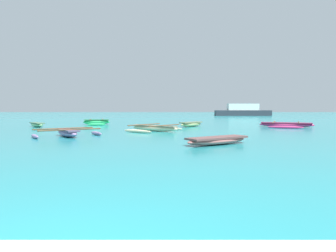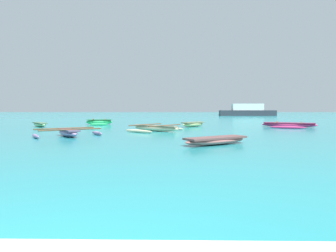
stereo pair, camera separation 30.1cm
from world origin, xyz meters
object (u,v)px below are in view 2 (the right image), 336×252
Objects in this scene: moored_boat_3 at (99,122)px; moored_boat_4 at (40,124)px; moored_boat_0 at (68,133)px; moored_boat_2 at (155,128)px; moored_boat_5 at (289,125)px; moored_boat_1 at (216,140)px; moored_boat_6 at (193,124)px; distant_ferry at (247,111)px.

moored_boat_3 is 1.58× the size of moored_boat_4.
moored_boat_0 is 0.89× the size of moored_boat_2.
moored_boat_2 is 10.70m from moored_boat_4.
moored_boat_5 is (10.49, 4.41, -0.00)m from moored_boat_2.
moored_boat_1 is 17.61m from moored_boat_3.
moored_boat_6 is at bearing -32.52° from moored_boat_3.
moored_boat_2 is 1.25× the size of moored_boat_3.
moored_boat_3 is at bearing 150.85° from moored_boat_0.
moored_boat_4 is at bearing -150.91° from moored_boat_3.
moored_boat_0 is at bearing 121.21° from moored_boat_1.
moored_boat_1 is 0.65× the size of moored_boat_5.
moored_boat_6 is (-7.68, 0.43, 0.02)m from moored_boat_5.
moored_boat_0 is 8.23m from moored_boat_1.
moored_boat_2 is (-2.98, 7.33, 0.02)m from moored_boat_1.
moored_boat_1 is 13.95m from moored_boat_5.
moored_boat_6 is at bearing -160.41° from moored_boat_5.
moored_boat_2 is 1.98× the size of moored_boat_4.
moored_boat_4 is 12.55m from moored_boat_6.
moored_boat_1 is 50.49m from distant_ferry.
moored_boat_3 is 39.97m from distant_ferry.
moored_boat_1 is 0.93× the size of moored_boat_3.
moored_boat_0 is at bearing -8.82° from moored_boat_4.
moored_boat_4 is 0.84× the size of moored_boat_6.
moored_boat_1 is at bearing -139.60° from moored_boat_6.
moored_boat_6 is 38.92m from distant_ferry.
moored_boat_5 is at bearing 83.63° from moored_boat_0.
moored_boat_3 is (-8.71, 15.31, 0.07)m from moored_boat_1.
moored_boat_3 reaches higher than moored_boat_0.
moored_boat_0 is at bearing -102.02° from moored_boat_2.
moored_boat_5 is at bearing 48.69° from moored_boat_4.
moored_boat_4 is 20.22m from moored_boat_5.
moored_boat_5 is (7.52, 11.75, 0.02)m from moored_boat_1.
moored_boat_2 is at bearing 95.37° from moored_boat_0.
moored_boat_6 is (7.29, 8.68, 0.01)m from moored_boat_0.
moored_boat_1 is at bearing -30.52° from moored_boat_2.
distant_ferry is at bearing 106.03° from moored_boat_2.
moored_boat_1 is at bearing 29.64° from moored_boat_0.
distant_ferry is (13.22, 48.72, 0.82)m from moored_boat_1.
moored_boat_2 is 5.60m from moored_boat_6.
distant_ferry reaches higher than moored_boat_5.
moored_boat_0 is at bearing -128.36° from moored_boat_5.
moored_boat_3 is 16.61m from moored_boat_5.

